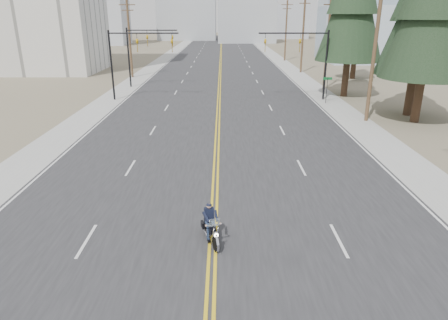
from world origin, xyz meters
The scene contains 22 objects.
ground_plane centered at (0.00, 0.00, 0.00)m, with size 400.00×400.00×0.00m, color #776D56.
road centered at (0.00, 70.00, 0.01)m, with size 20.00×200.00×0.01m, color #303033.
sidewalk_left centered at (-11.50, 70.00, 0.01)m, with size 3.00×200.00×0.01m, color #A5A5A0.
sidewalk_right centered at (11.50, 70.00, 0.01)m, with size 3.00×200.00×0.01m, color #A5A5A0.
traffic_mast_left centered at (-8.98, 32.00, 4.94)m, with size 7.10×0.26×7.00m.
traffic_mast_right centered at (8.98, 32.00, 4.94)m, with size 7.10×0.26×7.00m.
traffic_mast_far centered at (-9.31, 40.00, 4.87)m, with size 6.10×0.26×7.00m.
street_sign centered at (10.80, 30.00, 1.80)m, with size 0.90×0.06×2.62m.
utility_pole_b centered at (12.50, 23.00, 5.98)m, with size 2.20×0.30×11.50m.
utility_pole_c centered at (12.50, 38.00, 5.73)m, with size 2.20×0.30×11.00m.
utility_pole_d centered at (12.50, 53.00, 5.98)m, with size 2.20×0.30×11.50m.
utility_pole_e centered at (12.50, 70.00, 5.73)m, with size 2.20×0.30×11.00m.
utility_pole_left centered at (-12.50, 48.00, 5.48)m, with size 2.20×0.30×10.50m.
glass_building centered at (32.00, 70.00, 10.00)m, with size 24.00×16.00×20.00m, color #9EB5CC.
haze_bldg_a centered at (-35.00, 115.00, 11.00)m, with size 14.00×12.00×22.00m, color #B7BCC6.
haze_bldg_b centered at (8.00, 125.00, 7.00)m, with size 18.00×14.00×14.00m, color #ADB2B7.
haze_bldg_c centered at (40.00, 110.00, 9.00)m, with size 16.00×12.00×18.00m, color #B7BCC6.
haze_bldg_d centered at (-12.00, 140.00, 13.00)m, with size 20.00×15.00×26.00m, color #ADB2B7.
haze_bldg_e centered at (25.00, 150.00, 6.00)m, with size 14.00×14.00×12.00m, color #B7BCC6.
haze_bldg_f centered at (-50.00, 130.00, 8.00)m, with size 12.00×12.00×16.00m, color #ADB2B7.
motorcyclist centered at (-0.07, 3.99, 0.77)m, with size 0.84×1.96×1.53m, color black, non-canonical shape.
conifer_far centered at (18.60, 46.69, 8.57)m, with size 5.57×5.57×14.93m.
Camera 1 is at (0.39, -9.74, 8.43)m, focal length 32.00 mm.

